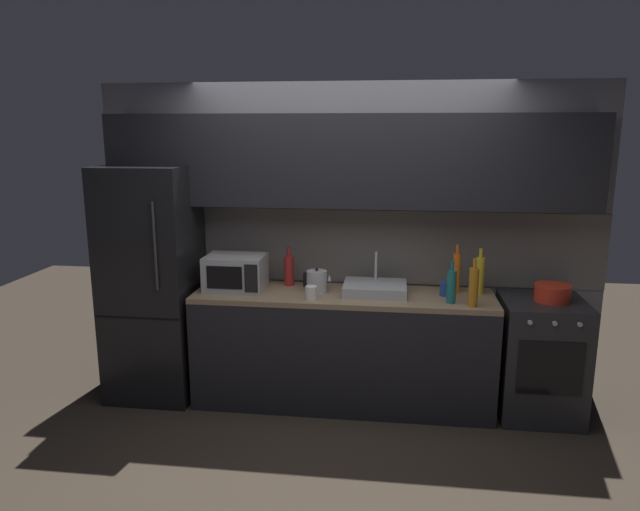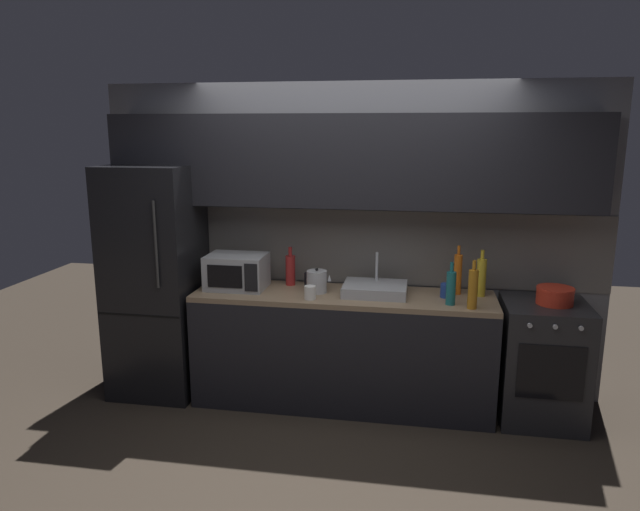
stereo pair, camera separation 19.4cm
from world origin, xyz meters
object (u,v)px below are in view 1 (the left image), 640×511
object	(u,v)px
kettle	(317,282)
mug_white	(311,293)
wine_bottle_yellow	(480,275)
wine_bottle_teal	(451,286)
wine_bottle_red	(289,270)
microwave	(236,272)
wine_bottle_amber	(474,287)
wine_bottle_orange	(456,272)
oven_range	(540,358)
refrigerator	(153,283)
mug_dark	(308,280)
mug_blue	(445,289)
cooking_pot	(552,293)

from	to	relation	value
kettle	mug_white	world-z (taller)	kettle
kettle	wine_bottle_yellow	distance (m)	1.24
wine_bottle_teal	wine_bottle_red	distance (m)	1.30
microwave	wine_bottle_amber	distance (m)	1.81
wine_bottle_orange	mug_white	distance (m)	1.14
oven_range	refrigerator	bearing A→B (deg)	179.98
mug_dark	oven_range	bearing A→B (deg)	-5.50
wine_bottle_teal	mug_blue	size ratio (longest dim) A/B	2.96
cooking_pot	wine_bottle_yellow	bearing A→B (deg)	166.46
mug_white	wine_bottle_teal	bearing A→B (deg)	2.28
wine_bottle_orange	wine_bottle_red	world-z (taller)	wine_bottle_orange
kettle	mug_dark	xyz separation A→B (m)	(-0.10, 0.17, -0.03)
wine_bottle_orange	mug_dark	size ratio (longest dim) A/B	3.48
wine_bottle_orange	mug_blue	bearing A→B (deg)	-128.13
refrigerator	wine_bottle_teal	xyz separation A→B (m)	(2.33, -0.14, 0.09)
kettle	mug_blue	bearing A→B (deg)	1.91
wine_bottle_yellow	mug_dark	size ratio (longest dim) A/B	3.27
mug_white	wine_bottle_orange	bearing A→B (deg)	17.02
wine_bottle_amber	cooking_pot	xyz separation A→B (m)	(0.60, 0.21, -0.08)
refrigerator	wine_bottle_red	world-z (taller)	refrigerator
wine_bottle_teal	wine_bottle_red	xyz separation A→B (m)	(-1.25, 0.33, -0.00)
wine_bottle_amber	wine_bottle_orange	bearing A→B (deg)	103.29
refrigerator	mug_blue	bearing A→B (deg)	0.92
refrigerator	wine_bottle_red	size ratio (longest dim) A/B	5.99
oven_range	wine_bottle_teal	size ratio (longest dim) A/B	2.89
refrigerator	wine_bottle_orange	distance (m)	2.40
oven_range	microwave	bearing A→B (deg)	179.52
wine_bottle_red	wine_bottle_amber	bearing A→B (deg)	-15.90
refrigerator	wine_bottle_yellow	xyz separation A→B (m)	(2.56, 0.12, 0.12)
microwave	wine_bottle_teal	xyz separation A→B (m)	(1.65, -0.16, -0.01)
wine_bottle_red	wine_bottle_yellow	bearing A→B (deg)	-2.39
mug_blue	microwave	bearing A→B (deg)	-179.34
wine_bottle_orange	wine_bottle_yellow	xyz separation A→B (m)	(0.17, -0.02, -0.01)
wine_bottle_teal	mug_white	distance (m)	1.02
oven_range	wine_bottle_amber	xyz separation A→B (m)	(-0.55, -0.21, 0.60)
refrigerator	mug_white	world-z (taller)	refrigerator
refrigerator	microwave	xyz separation A→B (m)	(0.68, 0.02, 0.10)
oven_range	wine_bottle_teal	bearing A→B (deg)	-168.38
kettle	cooking_pot	xyz separation A→B (m)	(1.75, -0.00, -0.02)
kettle	wine_bottle_amber	distance (m)	1.17
wine_bottle_yellow	mug_dark	xyz separation A→B (m)	(-1.33, 0.05, -0.09)
mug_white	wine_bottle_amber	bearing A→B (deg)	-1.44
microwave	mug_white	distance (m)	0.67
mug_dark	mug_blue	distance (m)	1.08
microwave	wine_bottle_teal	size ratio (longest dim) A/B	1.48
mug_blue	cooking_pot	bearing A→B (deg)	-2.75
wine_bottle_yellow	wine_bottle_red	size ratio (longest dim) A/B	1.14
refrigerator	wine_bottle_amber	size ratio (longest dim) A/B	5.34
oven_range	mug_white	xyz separation A→B (m)	(-1.71, -0.18, 0.50)
wine_bottle_amber	wine_bottle_orange	size ratio (longest dim) A/B	0.92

